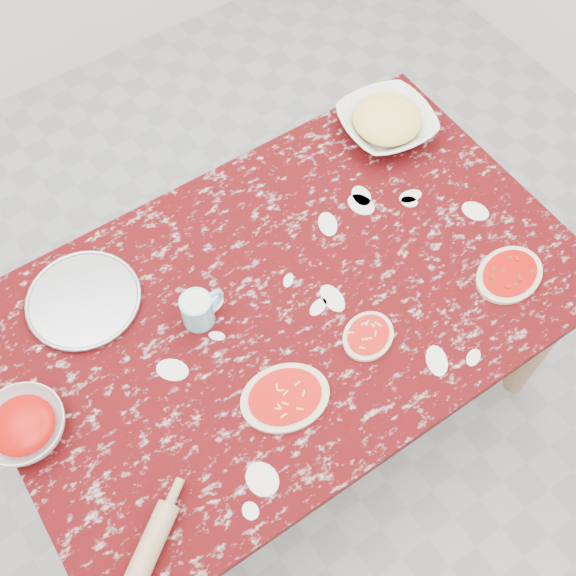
{
  "coord_description": "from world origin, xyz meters",
  "views": [
    {
      "loc": [
        -0.52,
        -0.77,
        2.4
      ],
      "look_at": [
        0.0,
        0.0,
        0.8
      ],
      "focal_mm": 43.24,
      "sensor_mm": 36.0,
      "label": 1
    }
  ],
  "objects_px": {
    "sauce_bowl": "(24,427)",
    "rolling_pin": "(143,562)",
    "worktable": "(288,312)",
    "cheese_bowl": "(386,124)",
    "flour_mug": "(198,309)",
    "pizza_tray": "(84,300)"
  },
  "relations": [
    {
      "from": "sauce_bowl",
      "to": "rolling_pin",
      "type": "height_order",
      "value": "sauce_bowl"
    },
    {
      "from": "cheese_bowl",
      "to": "flour_mug",
      "type": "relative_size",
      "value": 2.23
    },
    {
      "from": "sauce_bowl",
      "to": "flour_mug",
      "type": "relative_size",
      "value": 1.65
    },
    {
      "from": "worktable",
      "to": "sauce_bowl",
      "type": "distance_m",
      "value": 0.75
    },
    {
      "from": "worktable",
      "to": "rolling_pin",
      "type": "distance_m",
      "value": 0.76
    },
    {
      "from": "pizza_tray",
      "to": "rolling_pin",
      "type": "xyz_separation_m",
      "value": [
        -0.18,
        -0.69,
        0.02
      ]
    },
    {
      "from": "pizza_tray",
      "to": "flour_mug",
      "type": "relative_size",
      "value": 2.39
    },
    {
      "from": "sauce_bowl",
      "to": "cheese_bowl",
      "type": "xyz_separation_m",
      "value": [
        1.33,
        0.29,
        0.0
      ]
    },
    {
      "from": "rolling_pin",
      "to": "pizza_tray",
      "type": "bearing_deg",
      "value": 75.42
    },
    {
      "from": "pizza_tray",
      "to": "rolling_pin",
      "type": "bearing_deg",
      "value": -104.58
    },
    {
      "from": "worktable",
      "to": "cheese_bowl",
      "type": "relative_size",
      "value": 5.63
    },
    {
      "from": "pizza_tray",
      "to": "rolling_pin",
      "type": "distance_m",
      "value": 0.71
    },
    {
      "from": "cheese_bowl",
      "to": "flour_mug",
      "type": "distance_m",
      "value": 0.86
    },
    {
      "from": "cheese_bowl",
      "to": "rolling_pin",
      "type": "height_order",
      "value": "cheese_bowl"
    },
    {
      "from": "pizza_tray",
      "to": "rolling_pin",
      "type": "relative_size",
      "value": 1.15
    },
    {
      "from": "worktable",
      "to": "flour_mug",
      "type": "relative_size",
      "value": 12.57
    },
    {
      "from": "worktable",
      "to": "rolling_pin",
      "type": "relative_size",
      "value": 6.02
    },
    {
      "from": "flour_mug",
      "to": "rolling_pin",
      "type": "bearing_deg",
      "value": -131.62
    },
    {
      "from": "worktable",
      "to": "flour_mug",
      "type": "xyz_separation_m",
      "value": [
        -0.23,
        0.08,
        0.13
      ]
    },
    {
      "from": "cheese_bowl",
      "to": "flour_mug",
      "type": "height_order",
      "value": "flour_mug"
    },
    {
      "from": "flour_mug",
      "to": "cheese_bowl",
      "type": "bearing_deg",
      "value": 17.03
    },
    {
      "from": "worktable",
      "to": "rolling_pin",
      "type": "bearing_deg",
      "value": -148.88
    }
  ]
}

